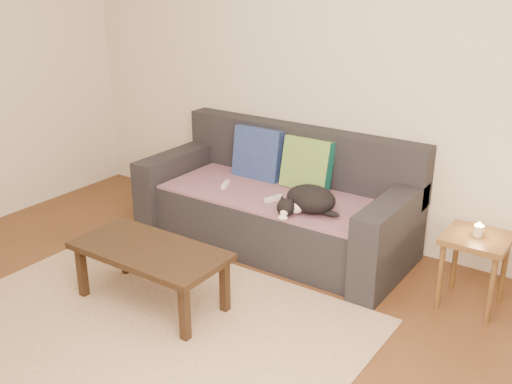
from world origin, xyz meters
TOP-DOWN VIEW (x-y plane):
  - ground at (0.00, 0.00)m, footprint 4.50×4.50m
  - back_wall at (0.00, 2.00)m, footprint 4.50×0.04m
  - sofa at (0.00, 1.57)m, footprint 2.10×0.94m
  - throw_blanket at (0.00, 1.48)m, footprint 1.66×0.74m
  - cushion_navy at (-0.30, 1.74)m, footprint 0.42×0.17m
  - cushion_green at (0.15, 1.74)m, footprint 0.39×0.18m
  - cat at (0.41, 1.32)m, footprint 0.46×0.45m
  - wii_remote_a at (-0.38, 1.41)m, footprint 0.09×0.15m
  - wii_remote_b at (0.09, 1.36)m, footprint 0.08×0.15m
  - side_table at (1.52, 1.49)m, footprint 0.39×0.39m
  - candle at (1.52, 1.49)m, footprint 0.06×0.06m
  - rug at (0.00, 0.15)m, footprint 2.50×1.80m
  - coffee_table at (-0.16, 0.34)m, footprint 1.00×0.50m

SIDE VIEW (x-z plane):
  - ground at x=0.00m, z-range 0.00..0.00m
  - rug at x=0.00m, z-range 0.00..0.01m
  - sofa at x=0.00m, z-range -0.13..0.74m
  - coffee_table at x=-0.16m, z-range 0.15..0.55m
  - side_table at x=1.52m, z-range 0.16..0.64m
  - throw_blanket at x=0.00m, z-range 0.42..0.44m
  - wii_remote_a at x=-0.38m, z-range 0.44..0.47m
  - wii_remote_b at x=0.09m, z-range 0.44..0.47m
  - candle at x=1.52m, z-range 0.48..0.57m
  - cat at x=0.41m, z-range 0.44..0.63m
  - cushion_navy at x=-0.30m, z-range 0.41..0.85m
  - cushion_green at x=0.15m, z-range 0.43..0.83m
  - back_wall at x=0.00m, z-range 0.00..2.60m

